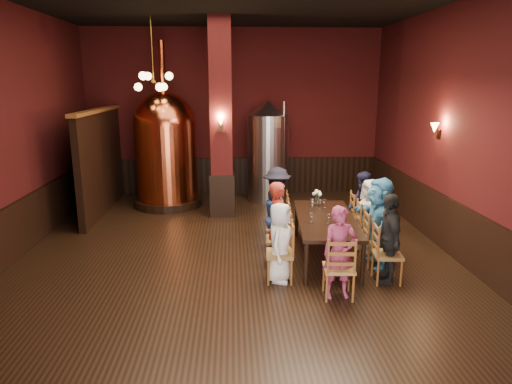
{
  "coord_description": "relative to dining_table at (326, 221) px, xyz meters",
  "views": [
    {
      "loc": [
        -0.05,
        -7.72,
        3.13
      ],
      "look_at": [
        0.36,
        0.2,
        1.18
      ],
      "focal_mm": 32.0,
      "sensor_mm": 36.0,
      "label": 1
    }
  ],
  "objects": [
    {
      "name": "chair_4",
      "position": [
        0.77,
        -1.06,
        -0.23
      ],
      "size": [
        0.49,
        0.49,
        0.92
      ],
      "primitive_type": null,
      "rotation": [
        0.0,
        0.0,
        1.5
      ],
      "color": "brown",
      "rests_on": "ground"
    },
    {
      "name": "wine_glass_6",
      "position": [
        -0.32,
        -0.28,
        0.15
      ],
      "size": [
        0.07,
        0.07,
        0.17
      ],
      "primitive_type": null,
      "color": "white",
      "rests_on": "dining_table"
    },
    {
      "name": "dining_table",
      "position": [
        0.0,
        0.0,
        0.0
      ],
      "size": [
        1.17,
        2.47,
        0.75
      ],
      "rotation": [
        0.0,
        0.0,
        -0.07
      ],
      "color": "black",
      "rests_on": "ground"
    },
    {
      "name": "wine_glass_2",
      "position": [
        -0.14,
        0.67,
        0.15
      ],
      "size": [
        0.07,
        0.07,
        0.17
      ],
      "primitive_type": null,
      "color": "white",
      "rests_on": "dining_table"
    },
    {
      "name": "person_7",
      "position": [
        0.92,
        0.94,
        0.0
      ],
      "size": [
        0.35,
        0.68,
        1.38
      ],
      "primitive_type": "imported",
      "rotation": [
        0.0,
        0.0,
        4.68
      ],
      "color": "#1A1A34",
      "rests_on": "ground"
    },
    {
      "name": "copper_kettle",
      "position": [
        -3.31,
        3.75,
        0.79
      ],
      "size": [
        1.93,
        1.93,
        4.05
      ],
      "rotation": [
        0.0,
        0.0,
        -0.32
      ],
      "color": "black",
      "rests_on": "ground"
    },
    {
      "name": "sconce_column",
      "position": [
        -1.9,
        2.54,
        1.51
      ],
      "size": [
        0.2,
        0.2,
        0.36
      ],
      "primitive_type": null,
      "rotation": [
        0.0,
        0.0,
        3.14
      ],
      "color": "black",
      "rests_on": "column"
    },
    {
      "name": "chair_1",
      "position": [
        -0.87,
        -0.27,
        -0.23
      ],
      "size": [
        0.49,
        0.49,
        0.92
      ],
      "primitive_type": null,
      "rotation": [
        0.0,
        0.0,
        -1.64
      ],
      "color": "brown",
      "rests_on": "ground"
    },
    {
      "name": "wainscot_left",
      "position": [
        -5.56,
        0.04,
        -0.19
      ],
      "size": [
        0.08,
        9.9,
        1.0
      ],
      "primitive_type": "cube",
      "color": "black",
      "rests_on": "ground"
    },
    {
      "name": "chair_8",
      "position": [
        -0.11,
        -1.55,
        -0.23
      ],
      "size": [
        0.49,
        0.49,
        0.92
      ],
      "primitive_type": null,
      "rotation": [
        0.0,
        0.0,
        3.07
      ],
      "color": "brown",
      "rests_on": "ground"
    },
    {
      "name": "sconce_wall",
      "position": [
        2.3,
        0.84,
        1.51
      ],
      "size": [
        0.2,
        0.2,
        0.36
      ],
      "primitive_type": null,
      "rotation": [
        0.0,
        0.0,
        1.57
      ],
      "color": "black",
      "rests_on": "room"
    },
    {
      "name": "person_2",
      "position": [
        -0.82,
        0.39,
        -0.03
      ],
      "size": [
        0.33,
        0.65,
        1.31
      ],
      "primitive_type": "imported",
      "rotation": [
        0.0,
        0.0,
        1.6
      ],
      "color": "navy",
      "rests_on": "ground"
    },
    {
      "name": "person_6",
      "position": [
        0.87,
        0.27,
        0.0
      ],
      "size": [
        0.56,
        0.74,
        1.38
      ],
      "primitive_type": "imported",
      "rotation": [
        0.0,
        0.0,
        4.89
      ],
      "color": "beige",
      "rests_on": "ground"
    },
    {
      "name": "person_4",
      "position": [
        0.77,
        -1.06,
        0.04
      ],
      "size": [
        0.39,
        0.86,
        1.45
      ],
      "primitive_type": "imported",
      "rotation": [
        0.0,
        0.0,
        4.67
      ],
      "color": "black",
      "rests_on": "ground"
    },
    {
      "name": "chair_6",
      "position": [
        0.87,
        0.27,
        -0.23
      ],
      "size": [
        0.49,
        0.49,
        0.92
      ],
      "primitive_type": null,
      "rotation": [
        0.0,
        0.0,
        1.5
      ],
      "color": "brown",
      "rests_on": "ground"
    },
    {
      "name": "person_0",
      "position": [
        -0.92,
        -0.94,
        -0.04
      ],
      "size": [
        0.61,
        0.73,
        1.29
      ],
      "primitive_type": "imported",
      "rotation": [
        0.0,
        0.0,
        1.21
      ],
      "color": "white",
      "rests_on": "ground"
    },
    {
      "name": "chair_0",
      "position": [
        -0.92,
        -0.94,
        -0.23
      ],
      "size": [
        0.49,
        0.49,
        0.92
      ],
      "primitive_type": null,
      "rotation": [
        0.0,
        0.0,
        -1.64
      ],
      "color": "brown",
      "rests_on": "ground"
    },
    {
      "name": "chair_7",
      "position": [
        0.92,
        0.94,
        -0.23
      ],
      "size": [
        0.49,
        0.49,
        0.92
      ],
      "primitive_type": null,
      "rotation": [
        0.0,
        0.0,
        1.5
      ],
      "color": "brown",
      "rests_on": "ground"
    },
    {
      "name": "chair_3",
      "position": [
        -0.77,
        1.06,
        -0.23
      ],
      "size": [
        0.49,
        0.49,
        0.92
      ],
      "primitive_type": null,
      "rotation": [
        0.0,
        0.0,
        -1.64
      ],
      "color": "brown",
      "rests_on": "ground"
    },
    {
      "name": "wine_glass_4",
      "position": [
        0.31,
        -0.18,
        0.15
      ],
      "size": [
        0.07,
        0.07,
        0.17
      ],
      "primitive_type": null,
      "color": "white",
      "rests_on": "dining_table"
    },
    {
      "name": "chair_5",
      "position": [
        0.82,
        -0.39,
        -0.23
      ],
      "size": [
        0.49,
        0.49,
        0.92
      ],
      "primitive_type": null,
      "rotation": [
        0.0,
        0.0,
        1.5
      ],
      "color": "brown",
      "rests_on": "ground"
    },
    {
      "name": "wine_glass_7",
      "position": [
        0.09,
        0.63,
        0.15
      ],
      "size": [
        0.07,
        0.07,
        0.17
      ],
      "primitive_type": null,
      "color": "white",
      "rests_on": "dining_table"
    },
    {
      "name": "steel_vessel",
      "position": [
        -0.71,
        4.14,
        0.62
      ],
      "size": [
        1.32,
        1.32,
        2.62
      ],
      "rotation": [
        0.0,
        0.0,
        0.25
      ],
      "color": "#B2B2B7",
      "rests_on": "ground"
    },
    {
      "name": "wine_glass_3",
      "position": [
        -0.19,
        0.34,
        0.15
      ],
      "size": [
        0.07,
        0.07,
        0.17
      ],
      "primitive_type": null,
      "color": "white",
      "rests_on": "dining_table"
    },
    {
      "name": "person_1",
      "position": [
        -0.87,
        -0.27,
        0.05
      ],
      "size": [
        0.43,
        0.58,
        1.47
      ],
      "primitive_type": "imported",
      "rotation": [
        0.0,
        0.0,
        1.42
      ],
      "color": "#B02E1E",
      "rests_on": "ground"
    },
    {
      "name": "rose_vase",
      "position": [
        -0.01,
        0.82,
        0.27
      ],
      "size": [
        0.19,
        0.19,
        0.32
      ],
      "color": "white",
      "rests_on": "dining_table"
    },
    {
      "name": "wainscot_back",
      "position": [
        -1.6,
        5.0,
        -0.19
      ],
      "size": [
        7.9,
        0.08,
        1.0
      ],
      "primitive_type": "cube",
      "color": "black",
      "rests_on": "ground"
    },
    {
      "name": "chair_2",
      "position": [
        -0.82,
        0.39,
        -0.23
      ],
      "size": [
        0.49,
        0.49,
        0.92
      ],
      "primitive_type": null,
      "rotation": [
        0.0,
        0.0,
        -1.64
      ],
      "color": "brown",
      "rests_on": "ground"
    },
    {
      "name": "wine_glass_5",
      "position": [
        -0.03,
        -0.35,
        0.15
      ],
      "size": [
        0.07,
        0.07,
        0.17
      ],
      "primitive_type": null,
      "color": "white",
      "rests_on": "dining_table"
    },
    {
      "name": "person_3",
      "position": [
        -0.77,
        1.06,
        0.05
      ],
      "size": [
        0.56,
        0.96,
        1.47
      ],
      "primitive_type": "imported",
      "rotation": [
        0.0,
        0.0,
        1.58
      ],
      "color": "black",
      "rests_on": "ground"
    },
    {
      "name": "person_5",
      "position": [
        0.82,
        -0.39,
        0.09
      ],
      "size": [
        0.52,
        1.46,
        1.56
      ],
      "primitive_type": "imported",
      "rotation": [
        0.0,
        0.0,
        4.75
      ],
      "color": "teal",
      "rests_on": "ground"
    },
    {
      "name": "partition",
      "position": [
        -4.8,
        3.24,
        0.51
      ],
      "size": [
        0.22,
        3.5,
        2.4
      ],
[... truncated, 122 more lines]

